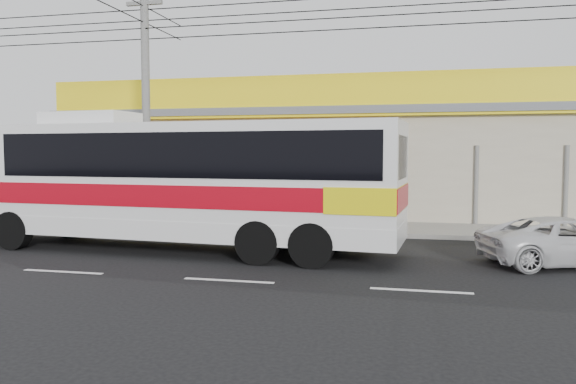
{
  "coord_description": "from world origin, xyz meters",
  "views": [
    {
      "loc": [
        3.87,
        -13.74,
        2.73
      ],
      "look_at": [
        0.27,
        2.0,
        1.6
      ],
      "focal_mm": 35.0,
      "sensor_mm": 36.0,
      "label": 1
    }
  ],
  "objects_px": {
    "white_car": "(569,241)",
    "utility_pole": "(145,23)",
    "coach_bus": "(179,176)",
    "motorbike_dark": "(179,204)"
  },
  "relations": [
    {
      "from": "white_car",
      "to": "utility_pole",
      "type": "xyz_separation_m",
      "value": [
        -12.78,
        3.29,
        6.58
      ]
    },
    {
      "from": "coach_bus",
      "to": "utility_pole",
      "type": "height_order",
      "value": "utility_pole"
    },
    {
      "from": "white_car",
      "to": "utility_pole",
      "type": "relative_size",
      "value": 0.12
    },
    {
      "from": "coach_bus",
      "to": "utility_pole",
      "type": "xyz_separation_m",
      "value": [
        -2.75,
        3.51,
        5.09
      ]
    },
    {
      "from": "white_car",
      "to": "motorbike_dark",
      "type": "bearing_deg",
      "value": 48.66
    },
    {
      "from": "utility_pole",
      "to": "motorbike_dark",
      "type": "bearing_deg",
      "value": 86.2
    },
    {
      "from": "coach_bus",
      "to": "utility_pole",
      "type": "distance_m",
      "value": 6.77
    },
    {
      "from": "coach_bus",
      "to": "white_car",
      "type": "xyz_separation_m",
      "value": [
        10.03,
        0.22,
        -1.49
      ]
    },
    {
      "from": "motorbike_dark",
      "to": "white_car",
      "type": "xyz_separation_m",
      "value": [
        12.62,
        -5.56,
        -0.17
      ]
    },
    {
      "from": "coach_bus",
      "to": "motorbike_dark",
      "type": "height_order",
      "value": "coach_bus"
    }
  ]
}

